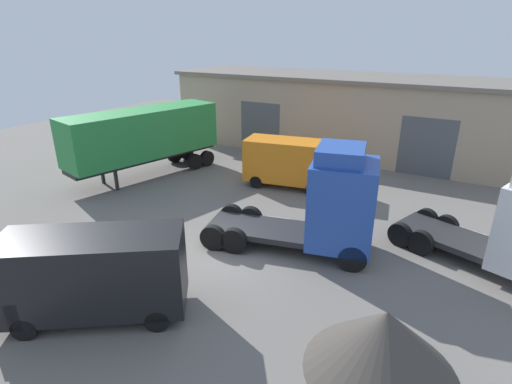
{
  "coord_description": "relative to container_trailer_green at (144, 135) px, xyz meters",
  "views": [
    {
      "loc": [
        8.31,
        -11.38,
        8.22
      ],
      "look_at": [
        0.12,
        3.08,
        1.6
      ],
      "focal_mm": 28.0,
      "sensor_mm": 36.0,
      "label": 1
    }
  ],
  "objects": [
    {
      "name": "ground_plane",
      "position": [
        9.02,
        -5.66,
        -2.59
      ],
      "size": [
        60.0,
        60.0,
        0.0
      ],
      "primitive_type": "plane",
      "color": "slate"
    },
    {
      "name": "container_trailer_green",
      "position": [
        0.0,
        0.0,
        0.0
      ],
      "size": [
        4.66,
        9.66,
        4.08
      ],
      "rotation": [
        0.0,
        0.0,
        -1.81
      ],
      "color": "#28843D",
      "rests_on": "ground_plane"
    },
    {
      "name": "delivery_van_orange",
      "position": [
        8.41,
        2.69,
        -1.13
      ],
      "size": [
        5.21,
        2.84,
        2.7
      ],
      "rotation": [
        0.0,
        0.0,
        0.18
      ],
      "color": "orange",
      "rests_on": "ground_plane"
    },
    {
      "name": "warehouse_building",
      "position": [
        9.02,
        11.65,
        0.16
      ],
      "size": [
        26.6,
        7.12,
        5.47
      ],
      "color": "tan",
      "rests_on": "ground_plane"
    },
    {
      "name": "delivery_van_black",
      "position": [
        7.95,
        -10.62,
        -1.1
      ],
      "size": [
        5.59,
        4.76,
        2.76
      ],
      "rotation": [
        0.0,
        0.0,
        -2.53
      ],
      "color": "black",
      "rests_on": "ground_plane"
    },
    {
      "name": "gravel_pile",
      "position": [
        16.2,
        -8.52,
        -1.64
      ],
      "size": [
        3.98,
        3.98,
        1.9
      ],
      "color": "#423D38",
      "rests_on": "ground_plane"
    },
    {
      "name": "traffic_cone",
      "position": [
        2.85,
        -7.33,
        -2.34
      ],
      "size": [
        0.4,
        0.4,
        0.55
      ],
      "color": "black",
      "rests_on": "ground_plane"
    },
    {
      "name": "tractor_unit_blue",
      "position": [
        12.82,
        -3.38,
        -0.51
      ],
      "size": [
        7.04,
        3.91,
        4.42
      ],
      "rotation": [
        0.0,
        0.0,
        0.22
      ],
      "color": "#2347A3",
      "rests_on": "ground_plane"
    }
  ]
}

